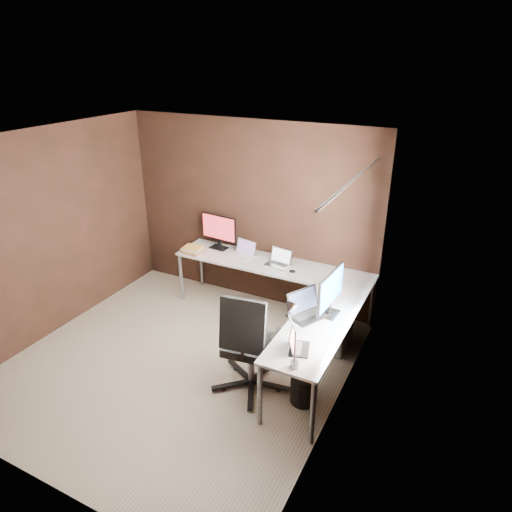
{
  "coord_description": "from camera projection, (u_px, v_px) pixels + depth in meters",
  "views": [
    {
      "loc": [
        2.7,
        -3.4,
        3.28
      ],
      "look_at": [
        0.52,
        0.95,
        1.07
      ],
      "focal_mm": 32.0,
      "sensor_mm": 36.0,
      "label": 1
    }
  ],
  "objects": [
    {
      "name": "room",
      "position": [
        202.0,
        266.0,
        4.61
      ],
      "size": [
        3.6,
        3.6,
        2.5
      ],
      "color": "#C5B399",
      "rests_on": "ground"
    },
    {
      "name": "office_chair",
      "position": [
        250.0,
        361.0,
        4.72
      ],
      "size": [
        0.65,
        0.65,
        1.16
      ],
      "rotation": [
        0.0,
        0.0,
        0.13
      ],
      "color": "black",
      "rests_on": "ground"
    },
    {
      "name": "laptop_white",
      "position": [
        244.0,
        253.0,
        6.15
      ],
      "size": [
        0.34,
        0.27,
        0.21
      ],
      "rotation": [
        0.0,
        0.0,
        -0.2
      ],
      "color": "silver",
      "rests_on": "desk"
    },
    {
      "name": "laptop_black_small",
      "position": [
        297.0,
        346.0,
        4.23
      ],
      "size": [
        0.25,
        0.3,
        0.18
      ],
      "rotation": [
        0.0,
        0.0,
        1.85
      ],
      "color": "black",
      "rests_on": "desk"
    },
    {
      "name": "laptop_silver",
      "position": [
        279.0,
        261.0,
        5.9
      ],
      "size": [
        0.34,
        0.26,
        0.21
      ],
      "rotation": [
        0.0,
        0.0,
        -0.15
      ],
      "color": "silver",
      "rests_on": "desk"
    },
    {
      "name": "drawer_pedestal",
      "position": [
        332.0,
        323.0,
        5.45
      ],
      "size": [
        0.42,
        0.5,
        0.6
      ],
      "primitive_type": "cube",
      "color": "silver",
      "rests_on": "ground"
    },
    {
      "name": "desk",
      "position": [
        284.0,
        288.0,
        5.44
      ],
      "size": [
        2.65,
        2.25,
        0.73
      ],
      "color": "silver",
      "rests_on": "ground"
    },
    {
      "name": "monitor_left",
      "position": [
        219.0,
        230.0,
        6.31
      ],
      "size": [
        0.56,
        0.18,
        0.48
      ],
      "rotation": [
        0.0,
        0.0,
        -0.1
      ],
      "color": "black",
      "rests_on": "desk"
    },
    {
      "name": "monitor_right",
      "position": [
        331.0,
        291.0,
        4.69
      ],
      "size": [
        0.16,
        0.61,
        0.5
      ],
      "rotation": [
        0.0,
        0.0,
        1.5
      ],
      "color": "black",
      "rests_on": "desk"
    },
    {
      "name": "desk_lamp",
      "position": [
        291.0,
        327.0,
        3.93
      ],
      "size": [
        0.19,
        0.22,
        0.58
      ],
      "rotation": [
        0.0,
        0.0,
        -0.15
      ],
      "color": "slate",
      "rests_on": "desk"
    },
    {
      "name": "laptop_black_big",
      "position": [
        306.0,
        310.0,
        4.78
      ],
      "size": [
        0.44,
        0.49,
        0.26
      ],
      "rotation": [
        0.0,
        0.0,
        1.09
      ],
      "color": "black",
      "rests_on": "desk"
    },
    {
      "name": "mouse_corner",
      "position": [
        292.0,
        271.0,
        5.7
      ],
      "size": [
        0.09,
        0.07,
        0.03
      ],
      "primitive_type": "ellipsoid",
      "rotation": [
        0.0,
        0.0,
        -0.11
      ],
      "color": "black",
      "rests_on": "desk"
    },
    {
      "name": "wastebasket",
      "position": [
        304.0,
        388.0,
        4.6
      ],
      "size": [
        0.34,
        0.34,
        0.32
      ],
      "primitive_type": "cylinder",
      "rotation": [
        0.0,
        0.0,
        0.3
      ],
      "color": "black",
      "rests_on": "ground"
    },
    {
      "name": "book_stack",
      "position": [
        193.0,
        250.0,
        6.25
      ],
      "size": [
        0.3,
        0.25,
        0.09
      ],
      "rotation": [
        0.0,
        0.0,
        -0.01
      ],
      "color": "#946B4F",
      "rests_on": "desk"
    },
    {
      "name": "mouse_left",
      "position": [
        196.0,
        252.0,
        6.26
      ],
      "size": [
        0.09,
        0.07,
        0.03
      ],
      "primitive_type": "ellipsoid",
      "rotation": [
        0.0,
        0.0,
        -0.31
      ],
      "color": "black",
      "rests_on": "desk"
    }
  ]
}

